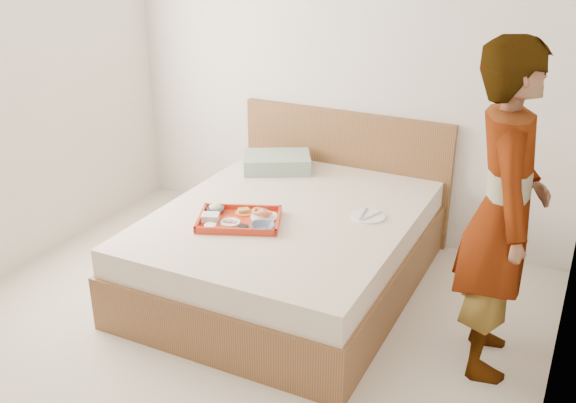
% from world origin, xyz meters
% --- Properties ---
extents(ground, '(3.50, 4.00, 0.01)m').
position_xyz_m(ground, '(0.00, 0.00, 0.00)').
color(ground, beige).
rests_on(ground, ground).
extents(wall_back, '(3.50, 0.01, 2.60)m').
position_xyz_m(wall_back, '(0.00, 2.00, 1.30)').
color(wall_back, silver).
rests_on(wall_back, ground).
extents(bed, '(1.65, 2.00, 0.53)m').
position_xyz_m(bed, '(0.05, 1.00, 0.27)').
color(bed, brown).
rests_on(bed, ground).
extents(headboard, '(1.65, 0.06, 0.95)m').
position_xyz_m(headboard, '(0.05, 1.97, 0.47)').
color(headboard, brown).
rests_on(headboard, ground).
extents(pillow, '(0.59, 0.53, 0.12)m').
position_xyz_m(pillow, '(-0.36, 1.65, 0.59)').
color(pillow, '#8DAC94').
rests_on(pillow, bed).
extents(tray, '(0.60, 0.53, 0.05)m').
position_xyz_m(tray, '(-0.14, 0.72, 0.55)').
color(tray, red).
rests_on(tray, bed).
extents(prawn_plate, '(0.23, 0.23, 0.01)m').
position_xyz_m(prawn_plate, '(-0.03, 0.82, 0.55)').
color(prawn_plate, white).
rests_on(prawn_plate, tray).
extents(navy_bowl_big, '(0.18, 0.18, 0.03)m').
position_xyz_m(navy_bowl_big, '(0.05, 0.67, 0.56)').
color(navy_bowl_big, '#1A254F').
rests_on(navy_bowl_big, tray).
extents(sauce_dish, '(0.09, 0.09, 0.03)m').
position_xyz_m(sauce_dish, '(-0.06, 0.61, 0.56)').
color(sauce_dish, black).
rests_on(sauce_dish, tray).
extents(meat_plate, '(0.16, 0.16, 0.01)m').
position_xyz_m(meat_plate, '(-0.18, 0.66, 0.55)').
color(meat_plate, white).
rests_on(meat_plate, tray).
extents(bread_plate, '(0.16, 0.16, 0.01)m').
position_xyz_m(bread_plate, '(-0.17, 0.83, 0.55)').
color(bread_plate, orange).
rests_on(bread_plate, tray).
extents(salad_bowl, '(0.14, 0.14, 0.03)m').
position_xyz_m(salad_bowl, '(-0.34, 0.76, 0.56)').
color(salad_bowl, '#1A254F').
rests_on(salad_bowl, tray).
extents(plastic_tub, '(0.13, 0.12, 0.05)m').
position_xyz_m(plastic_tub, '(-0.30, 0.64, 0.57)').
color(plastic_tub, silver).
rests_on(plastic_tub, tray).
extents(cheese_round, '(0.09, 0.09, 0.03)m').
position_xyz_m(cheese_round, '(-0.25, 0.54, 0.56)').
color(cheese_round, white).
rests_on(cheese_round, tray).
extents(dinner_plate, '(0.26, 0.26, 0.01)m').
position_xyz_m(dinner_plate, '(0.54, 1.15, 0.54)').
color(dinner_plate, white).
rests_on(dinner_plate, bed).
extents(person, '(0.57, 0.73, 1.79)m').
position_xyz_m(person, '(1.40, 0.75, 0.90)').
color(person, beige).
rests_on(person, ground).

